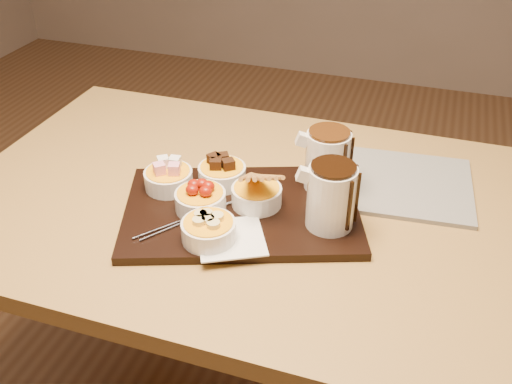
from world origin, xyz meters
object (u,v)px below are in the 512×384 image
(dining_table, at_px, (243,234))
(serving_board, at_px, (242,211))
(pitcher_milk_chocolate, at_px, (327,161))
(pitcher_dark_chocolate, at_px, (331,197))
(bowl_strawberries, at_px, (201,201))
(newspaper, at_px, (395,183))

(dining_table, xyz_separation_m, serving_board, (0.02, -0.06, 0.11))
(pitcher_milk_chocolate, bearing_deg, serving_board, -158.20)
(dining_table, bearing_deg, pitcher_dark_chocolate, -16.63)
(bowl_strawberries, height_order, pitcher_milk_chocolate, pitcher_milk_chocolate)
(bowl_strawberries, bearing_deg, pitcher_milk_chocolate, 36.23)
(dining_table, xyz_separation_m, newspaper, (0.30, 0.15, 0.10))
(serving_board, height_order, bowl_strawberries, bowl_strawberries)
(bowl_strawberries, relative_size, pitcher_dark_chocolate, 0.81)
(serving_board, bearing_deg, newspaper, 16.68)
(pitcher_dark_chocolate, distance_m, newspaper, 0.24)
(dining_table, distance_m, bowl_strawberries, 0.17)
(serving_board, distance_m, bowl_strawberries, 0.08)
(dining_table, distance_m, serving_board, 0.12)
(serving_board, distance_m, newspaper, 0.34)
(pitcher_milk_chocolate, xyz_separation_m, newspaper, (0.14, 0.08, -0.07))
(serving_board, xyz_separation_m, newspaper, (0.28, 0.20, -0.00))
(serving_board, distance_m, pitcher_milk_chocolate, 0.20)
(bowl_strawberries, xyz_separation_m, newspaper, (0.35, 0.24, -0.03))
(dining_table, bearing_deg, newspaper, 26.33)
(bowl_strawberries, xyz_separation_m, pitcher_milk_chocolate, (0.21, 0.16, 0.04))
(pitcher_dark_chocolate, bearing_deg, bowl_strawberries, 167.35)
(bowl_strawberries, distance_m, newspaper, 0.42)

